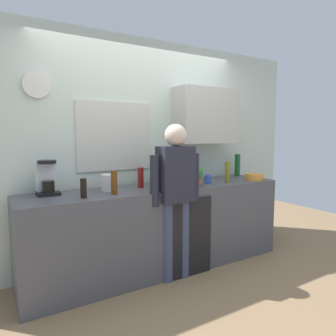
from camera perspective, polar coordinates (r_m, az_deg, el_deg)
ground_plane at (r=3.42m, az=1.34°, el=-19.70°), size 8.00×8.00×0.00m
kitchen_counter at (r=3.49m, az=-1.35°, el=-11.00°), size 2.95×0.64×0.93m
dishwasher_panel at (r=3.32m, az=3.92°, el=-12.80°), size 0.56×0.02×0.83m
back_wall_assembly at (r=3.73m, az=-3.21°, el=4.14°), size 4.55×0.42×2.60m
coffee_maker at (r=3.16m, az=-21.45°, el=-1.95°), size 0.20×0.20×0.33m
bottle_red_vinegar at (r=3.32m, az=-5.08°, el=-1.78°), size 0.06×0.06×0.22m
bottle_olive_oil at (r=3.72m, az=10.94°, el=-0.77°), size 0.06×0.06×0.25m
bottle_green_wine at (r=4.36m, az=12.70°, el=0.55°), size 0.07×0.07×0.30m
bottle_amber_beer at (r=3.01m, az=-9.92°, el=-2.62°), size 0.06×0.06×0.23m
bottle_clear_soda at (r=3.54m, az=-2.61°, el=-0.77°), size 0.09×0.09×0.28m
bottle_dark_sauce at (r=2.89m, az=-15.35°, el=-3.61°), size 0.06×0.06×0.18m
cup_blue_mug at (r=3.64m, az=7.38°, el=-2.05°), size 0.08×0.08×0.10m
cup_terracotta_mug at (r=3.57m, az=4.44°, el=-2.24°), size 0.08×0.08×0.09m
mixing_bowl at (r=4.02m, az=15.62°, el=-1.58°), size 0.22×0.22×0.08m
potted_plant at (r=3.43m, az=5.33°, el=-1.15°), size 0.15×0.15×0.23m
dish_soap at (r=3.73m, az=1.31°, el=-1.35°), size 0.06×0.06×0.18m
storage_canister at (r=3.19m, az=-10.96°, el=-2.67°), size 0.14×0.14×0.17m
person_at_sink at (r=3.13m, az=1.38°, el=-3.89°), size 0.57×0.22×1.60m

